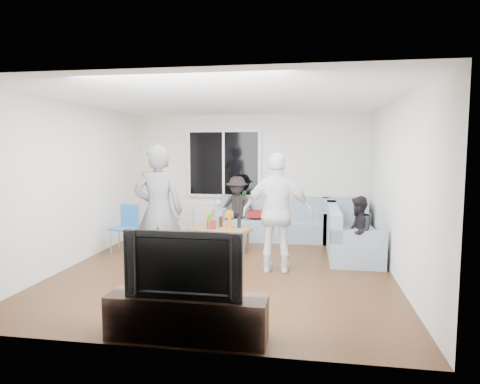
% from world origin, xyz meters
% --- Properties ---
extents(floor, '(5.00, 5.50, 0.04)m').
position_xyz_m(floor, '(0.00, 0.00, -0.02)').
color(floor, '#56351C').
rests_on(floor, ground).
extents(ceiling, '(5.00, 5.50, 0.04)m').
position_xyz_m(ceiling, '(0.00, 0.00, 2.62)').
color(ceiling, white).
rests_on(ceiling, ground).
extents(wall_back, '(5.00, 0.04, 2.60)m').
position_xyz_m(wall_back, '(0.00, 2.77, 1.30)').
color(wall_back, silver).
rests_on(wall_back, ground).
extents(wall_front, '(5.00, 0.04, 2.60)m').
position_xyz_m(wall_front, '(0.00, -2.77, 1.30)').
color(wall_front, silver).
rests_on(wall_front, ground).
extents(wall_left, '(0.04, 5.50, 2.60)m').
position_xyz_m(wall_left, '(-2.52, 0.00, 1.30)').
color(wall_left, silver).
rests_on(wall_left, ground).
extents(wall_right, '(0.04, 5.50, 2.60)m').
position_xyz_m(wall_right, '(2.52, 0.00, 1.30)').
color(wall_right, silver).
rests_on(wall_right, ground).
extents(window_frame, '(1.62, 0.06, 1.47)m').
position_xyz_m(window_frame, '(-0.60, 2.69, 1.55)').
color(window_frame, white).
rests_on(window_frame, wall_back).
extents(window_glass, '(1.50, 0.02, 1.35)m').
position_xyz_m(window_glass, '(-0.60, 2.65, 1.55)').
color(window_glass, black).
rests_on(window_glass, window_frame).
extents(window_mullion, '(0.05, 0.03, 1.35)m').
position_xyz_m(window_mullion, '(-0.60, 2.64, 1.55)').
color(window_mullion, white).
rests_on(window_mullion, window_frame).
extents(radiator, '(1.30, 0.12, 0.62)m').
position_xyz_m(radiator, '(-0.60, 2.65, 0.31)').
color(radiator, silver).
rests_on(radiator, floor).
extents(potted_plant, '(0.24, 0.21, 0.36)m').
position_xyz_m(potted_plant, '(-0.17, 2.62, 0.80)').
color(potted_plant, '#2C6F32').
rests_on(potted_plant, radiator).
extents(vase, '(0.20, 0.20, 0.18)m').
position_xyz_m(vase, '(-0.72, 2.62, 0.71)').
color(vase, white).
rests_on(vase, radiator).
extents(sofa_back_section, '(2.30, 0.85, 0.85)m').
position_xyz_m(sofa_back_section, '(0.51, 2.27, 0.42)').
color(sofa_back_section, gray).
rests_on(sofa_back_section, floor).
extents(sofa_right_section, '(2.00, 0.85, 0.85)m').
position_xyz_m(sofa_right_section, '(2.02, 1.20, 0.42)').
color(sofa_right_section, gray).
rests_on(sofa_right_section, floor).
extents(sofa_corner, '(0.85, 0.85, 0.85)m').
position_xyz_m(sofa_corner, '(1.95, 2.27, 0.42)').
color(sofa_corner, gray).
rests_on(sofa_corner, floor).
extents(cushion_yellow, '(0.48, 0.45, 0.14)m').
position_xyz_m(cushion_yellow, '(-0.54, 2.25, 0.51)').
color(cushion_yellow, gold).
rests_on(cushion_yellow, sofa_back_section).
extents(cushion_red, '(0.37, 0.32, 0.13)m').
position_xyz_m(cushion_red, '(0.16, 2.33, 0.51)').
color(cushion_red, maroon).
rests_on(cushion_red, sofa_back_section).
extents(coffee_table, '(1.23, 0.89, 0.40)m').
position_xyz_m(coffee_table, '(-0.39, 1.20, 0.20)').
color(coffee_table, '#9F724C').
rests_on(coffee_table, floor).
extents(pitcher, '(0.17, 0.17, 0.17)m').
position_xyz_m(pitcher, '(-0.53, 1.14, 0.49)').
color(pitcher, maroon).
rests_on(pitcher, coffee_table).
extents(side_chair, '(0.50, 0.50, 0.86)m').
position_xyz_m(side_chair, '(-2.05, 0.70, 0.43)').
color(side_chair, '#2A6BB7').
rests_on(side_chair, floor).
extents(floor_lamp, '(0.32, 0.32, 1.56)m').
position_xyz_m(floor_lamp, '(-2.05, 2.48, 0.78)').
color(floor_lamp, orange).
rests_on(floor_lamp, floor).
extents(player_left, '(0.78, 0.58, 1.94)m').
position_xyz_m(player_left, '(-0.91, -0.57, 0.97)').
color(player_left, '#4E4F54').
rests_on(player_left, floor).
extents(player_right, '(1.07, 0.45, 1.82)m').
position_xyz_m(player_right, '(0.78, -0.04, 0.91)').
color(player_right, silver).
rests_on(player_right, floor).
extents(spectator_right, '(0.50, 0.61, 1.14)m').
position_xyz_m(spectator_right, '(2.02, 0.39, 0.57)').
color(spectator_right, black).
rests_on(spectator_right, floor).
extents(spectator_back, '(0.90, 0.60, 1.30)m').
position_xyz_m(spectator_back, '(-0.24, 2.30, 0.65)').
color(spectator_back, black).
rests_on(spectator_back, floor).
extents(tv_console, '(1.60, 0.40, 0.44)m').
position_xyz_m(tv_console, '(0.08, -2.50, 0.22)').
color(tv_console, '#36251B').
rests_on(tv_console, floor).
extents(television, '(1.16, 0.15, 0.67)m').
position_xyz_m(television, '(0.08, -2.50, 0.77)').
color(television, black).
rests_on(television, tv_console).
extents(bottle_a, '(0.07, 0.07, 0.25)m').
position_xyz_m(bottle_a, '(-0.64, 1.35, 0.52)').
color(bottle_a, '#F5A30E').
rests_on(bottle_a, coffee_table).
extents(bottle_b, '(0.08, 0.08, 0.27)m').
position_xyz_m(bottle_b, '(-0.54, 1.09, 0.54)').
color(bottle_b, '#2C8518').
rests_on(bottle_b, coffee_table).
extents(bottle_e, '(0.07, 0.07, 0.21)m').
position_xyz_m(bottle_e, '(-0.04, 1.32, 0.50)').
color(bottle_e, black).
rests_on(bottle_e, coffee_table).
extents(bottle_c, '(0.07, 0.07, 0.20)m').
position_xyz_m(bottle_c, '(-0.39, 1.34, 0.50)').
color(bottle_c, black).
rests_on(bottle_c, coffee_table).
extents(bottle_d, '(0.07, 0.07, 0.26)m').
position_xyz_m(bottle_d, '(-0.19, 1.17, 0.53)').
color(bottle_d, '#D36212').
rests_on(bottle_d, coffee_table).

